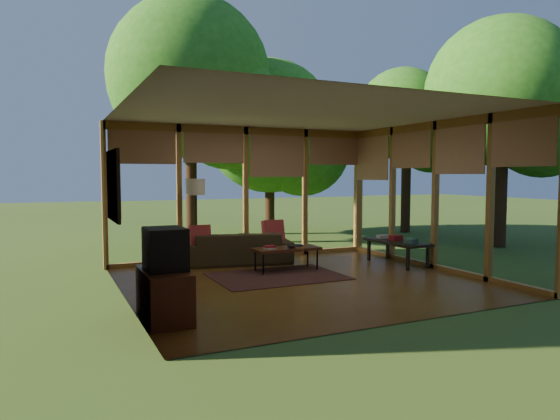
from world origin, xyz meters
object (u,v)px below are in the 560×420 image
media_cabinet (164,295)px  television (165,249)px  sofa (237,248)px  floor_lamp (195,192)px  side_console (397,243)px  coffee_table (287,249)px

media_cabinet → television: bearing=0.0°
sofa → floor_lamp: (-0.80, 0.06, 1.10)m
television → floor_lamp: floor_lamp is taller
media_cabinet → side_console: size_ratio=0.71×
sofa → side_console: size_ratio=1.50×
television → side_console: 5.20m
media_cabinet → floor_lamp: floor_lamp is taller
media_cabinet → television: size_ratio=1.82×
media_cabinet → television: (0.02, 0.00, 0.55)m
coffee_table → television: bearing=-141.1°
floor_lamp → sofa: bearing=-4.5°
sofa → floor_lamp: 1.36m
coffee_table → floor_lamp: bearing=139.6°
sofa → floor_lamp: floor_lamp is taller
floor_lamp → side_console: floor_lamp is taller
sofa → side_console: sofa is taller
media_cabinet → floor_lamp: bearing=68.3°
television → coffee_table: television is taller
television → side_console: size_ratio=0.39×
media_cabinet → floor_lamp: 3.67m
television → side_console: television is taller
coffee_table → side_console: size_ratio=0.86×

